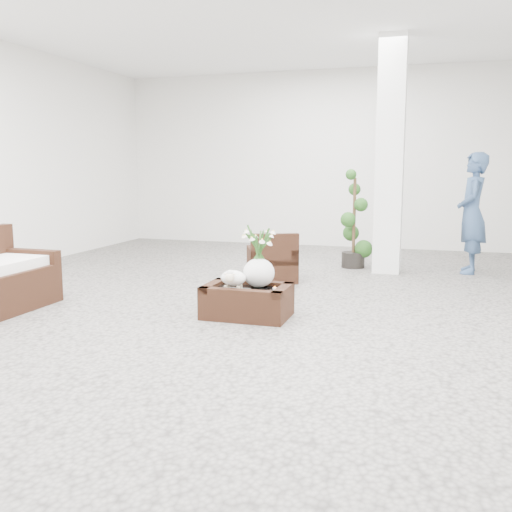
% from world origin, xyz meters
% --- Properties ---
extents(ground, '(11.00, 11.00, 0.00)m').
position_xyz_m(ground, '(0.00, 0.00, 0.00)').
color(ground, gray).
rests_on(ground, ground).
extents(column, '(0.40, 0.40, 3.50)m').
position_xyz_m(column, '(1.20, 2.80, 1.75)').
color(column, white).
rests_on(column, ground).
extents(coffee_table, '(0.90, 0.60, 0.31)m').
position_xyz_m(coffee_table, '(-0.01, -0.39, 0.16)').
color(coffee_table, '#341B0F').
rests_on(coffee_table, ground).
extents(sheep_figurine, '(0.28, 0.23, 0.21)m').
position_xyz_m(sheep_figurine, '(-0.13, -0.49, 0.42)').
color(sheep_figurine, white).
rests_on(sheep_figurine, coffee_table).
extents(planter_narcissus, '(0.44, 0.44, 0.80)m').
position_xyz_m(planter_narcissus, '(0.09, -0.29, 0.71)').
color(planter_narcissus, white).
rests_on(planter_narcissus, coffee_table).
extents(tealight, '(0.04, 0.04, 0.03)m').
position_xyz_m(tealight, '(0.29, -0.37, 0.33)').
color(tealight, white).
rests_on(tealight, coffee_table).
extents(armchair, '(0.85, 0.84, 0.70)m').
position_xyz_m(armchair, '(-0.30, 1.62, 0.35)').
color(armchair, '#341B0F').
rests_on(armchair, ground).
extents(topiary, '(0.41, 0.41, 1.53)m').
position_xyz_m(topiary, '(0.65, 3.07, 0.77)').
color(topiary, '#1D4315').
rests_on(topiary, ground).
extents(shopper, '(0.44, 0.67, 1.82)m').
position_xyz_m(shopper, '(2.41, 3.11, 0.91)').
color(shopper, '#324B70').
rests_on(shopper, ground).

